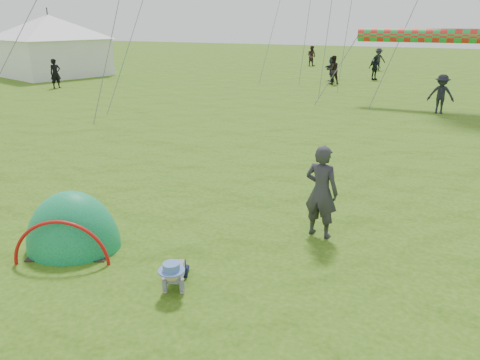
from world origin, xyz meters
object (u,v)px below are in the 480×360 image
at_px(popup_tent, 75,248).
at_px(standing_adult, 321,192).
at_px(event_marquee, 51,43).
at_px(crawling_toddler, 174,272).

relative_size(popup_tent, standing_adult, 1.21).
bearing_deg(standing_adult, event_marquee, -25.83).
relative_size(crawling_toddler, standing_adult, 0.40).
distance_m(popup_tent, standing_adult, 4.70).
bearing_deg(event_marquee, crawling_toddler, -24.40).
bearing_deg(crawling_toddler, event_marquee, 116.56).
xyz_separation_m(crawling_toddler, event_marquee, (-23.29, 21.16, 2.01)).
xyz_separation_m(standing_adult, event_marquee, (-24.86, 18.39, 1.38)).
bearing_deg(crawling_toddler, standing_adult, 39.35).
relative_size(standing_adult, event_marquee, 0.27).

